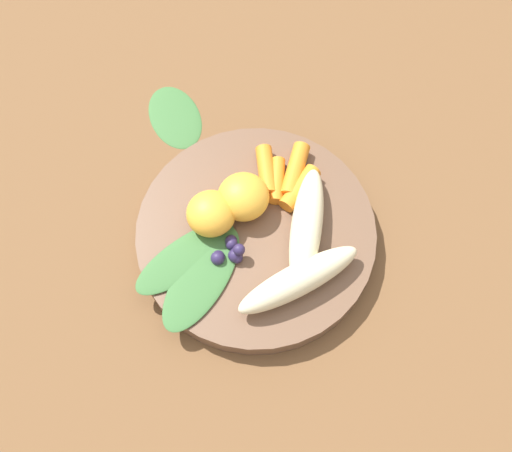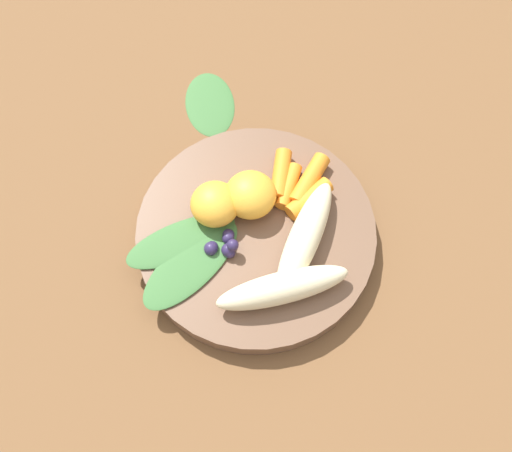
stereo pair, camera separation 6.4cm
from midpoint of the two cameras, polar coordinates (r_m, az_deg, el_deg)
ground_plane at (r=0.67m, az=-2.71°, el=-1.55°), size 2.40×2.40×0.00m
bowl at (r=0.66m, az=-2.76°, el=-1.12°), size 0.26×0.26×0.03m
banana_peeled_left at (r=0.63m, az=1.92°, el=-0.37°), size 0.04×0.14×0.03m
banana_peeled_right at (r=0.61m, az=1.06°, el=-5.41°), size 0.13×0.10×0.03m
orange_segment_near at (r=0.64m, az=-7.10°, el=0.86°), size 0.05×0.05×0.04m
orange_segment_far at (r=0.64m, az=-4.03°, el=2.46°), size 0.06×0.06×0.04m
carrot_front at (r=0.66m, az=1.39°, el=3.29°), size 0.04×0.06×0.02m
carrot_mid_left at (r=0.67m, az=0.99°, el=4.99°), size 0.03×0.07×0.02m
carrot_mid_right at (r=0.66m, az=-0.76°, el=4.02°), size 0.02×0.05×0.02m
carrot_rear at (r=0.67m, az=-1.74°, el=4.94°), size 0.03×0.06×0.02m
blueberry_pile at (r=0.63m, az=-5.40°, el=-2.79°), size 0.04×0.03×0.02m
kale_leaf_left at (r=0.64m, az=-9.47°, el=-3.26°), size 0.12×0.11×0.00m
kale_leaf_right at (r=0.63m, az=-8.02°, el=-5.14°), size 0.10×0.14×0.00m
kale_leaf_stray at (r=0.75m, az=-10.08°, el=9.91°), size 0.10×0.11×0.01m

